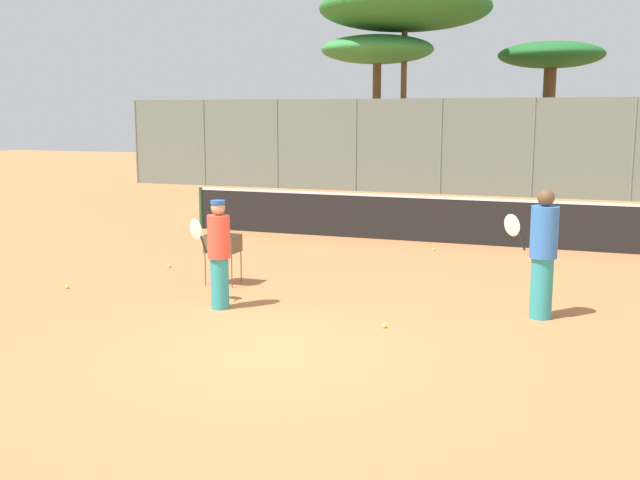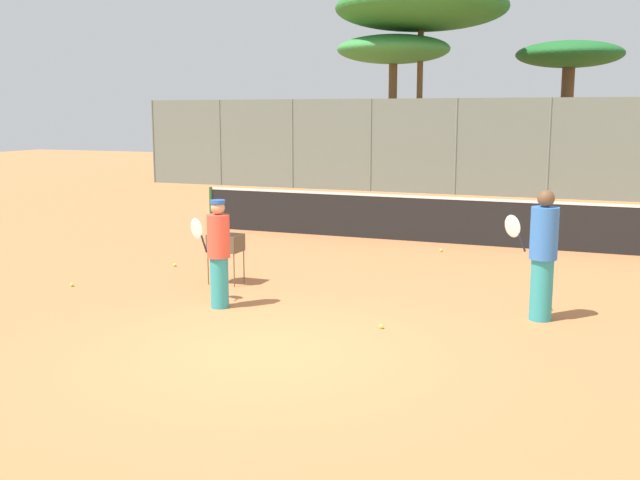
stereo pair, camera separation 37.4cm
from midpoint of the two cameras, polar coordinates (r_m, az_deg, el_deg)
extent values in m
plane|color=#C67242|center=(9.48, -4.84, -8.52)|extent=(80.00, 80.00, 0.00)
cylinder|color=#26592D|center=(19.52, -9.60, 2.42)|extent=(0.10, 0.10, 1.07)
cube|color=black|center=(17.41, 7.21, 1.51)|extent=(11.58, 0.01, 1.01)
cube|color=white|center=(17.35, 7.25, 3.26)|extent=(11.58, 0.02, 0.06)
cylinder|color=slate|center=(32.78, -14.14, 7.26)|extent=(0.08, 0.08, 3.47)
cylinder|color=slate|center=(31.08, -9.16, 7.31)|extent=(0.08, 0.08, 3.47)
cylinder|color=slate|center=(29.64, -3.64, 7.30)|extent=(0.08, 0.08, 3.47)
cylinder|color=slate|center=(28.49, 2.37, 7.22)|extent=(0.08, 0.08, 3.47)
cylinder|color=slate|center=(27.68, 8.81, 7.04)|extent=(0.08, 0.08, 3.47)
cylinder|color=slate|center=(27.23, 15.55, 6.76)|extent=(0.08, 0.08, 3.47)
cylinder|color=slate|center=(27.16, 22.40, 6.38)|extent=(0.08, 0.08, 3.47)
cube|color=slate|center=(27.41, 12.15, 6.91)|extent=(29.12, 0.01, 3.47)
cylinder|color=brown|center=(31.48, 6.01, 9.92)|extent=(0.24, 0.24, 6.23)
ellipsoid|color=#28722D|center=(31.75, 6.15, 17.13)|extent=(6.96, 6.96, 1.74)
cylinder|color=brown|center=(31.68, 3.98, 8.78)|extent=(0.35, 0.35, 4.94)
ellipsoid|color=#388E42|center=(31.78, 4.04, 14.28)|extent=(4.63, 4.63, 1.16)
cylinder|color=brown|center=(33.04, 16.63, 8.29)|extent=(0.51, 0.51, 4.77)
ellipsoid|color=#1E6028|center=(33.12, 16.88, 13.34)|extent=(4.31, 4.31, 1.08)
cylinder|color=teal|center=(11.53, -8.57, -3.28)|extent=(0.28, 0.28, 0.79)
cylinder|color=#E54C38|center=(11.39, -8.66, 0.25)|extent=(0.34, 0.34, 0.65)
sphere|color=tan|center=(11.32, -8.72, 2.42)|extent=(0.21, 0.21, 0.21)
cylinder|color=#2659B2|center=(11.31, -8.73, 2.87)|extent=(0.22, 0.22, 0.05)
cylinder|color=black|center=(11.68, -9.77, -0.36)|extent=(0.15, 0.08, 0.27)
ellipsoid|color=silver|center=(11.78, -10.34, 0.80)|extent=(0.38, 0.17, 0.43)
cylinder|color=teal|center=(11.26, 15.60, -3.55)|extent=(0.32, 0.32, 0.90)
cylinder|color=blue|center=(11.11, 15.80, 0.58)|extent=(0.39, 0.39, 0.75)
sphere|color=brown|center=(11.04, 15.91, 3.12)|extent=(0.24, 0.24, 0.24)
cylinder|color=black|center=(11.36, 14.22, -0.11)|extent=(0.14, 0.10, 0.27)
ellipsoid|color=silver|center=(11.44, 13.52, 1.10)|extent=(0.35, 0.23, 0.43)
cylinder|color=brown|center=(13.11, -9.54, -2.19)|extent=(0.02, 0.02, 0.58)
cylinder|color=brown|center=(12.87, -7.57, -2.37)|extent=(0.02, 0.02, 0.58)
cylinder|color=brown|center=(13.41, -8.79, -1.90)|extent=(0.02, 0.02, 0.58)
cylinder|color=brown|center=(13.18, -6.84, -2.06)|extent=(0.02, 0.02, 0.58)
cube|color=brown|center=(13.08, -8.22, -0.86)|extent=(0.55, 0.40, 0.01)
cube|color=brown|center=(12.88, -8.66, -0.39)|extent=(0.55, 0.01, 0.30)
cube|color=brown|center=(13.23, -7.83, -0.10)|extent=(0.55, 0.01, 0.30)
cube|color=brown|center=(13.19, -9.29, -0.17)|extent=(0.01, 0.40, 0.30)
cube|color=brown|center=(12.93, -7.16, -0.32)|extent=(0.01, 0.40, 0.30)
sphere|color=#D1E54C|center=(12.95, -7.49, -0.55)|extent=(0.07, 0.07, 0.07)
sphere|color=#D1E54C|center=(13.00, -8.12, -0.76)|extent=(0.07, 0.07, 0.07)
sphere|color=#D1E54C|center=(13.02, -8.13, -0.74)|extent=(0.07, 0.07, 0.07)
sphere|color=#D1E54C|center=(13.16, -8.34, -0.40)|extent=(0.07, 0.07, 0.07)
sphere|color=#D1E54C|center=(13.04, -9.12, -0.51)|extent=(0.07, 0.07, 0.07)
sphere|color=#D1E54C|center=(13.18, -7.97, -0.38)|extent=(0.07, 0.07, 0.07)
sphere|color=#D1E54C|center=(13.11, -7.27, -0.41)|extent=(0.07, 0.07, 0.07)
sphere|color=#D1E54C|center=(13.19, -8.17, -0.37)|extent=(0.07, 0.07, 0.07)
sphere|color=#D1E54C|center=(13.20, -8.90, -0.61)|extent=(0.07, 0.07, 0.07)
sphere|color=#D1E54C|center=(13.09, -7.97, -0.68)|extent=(0.07, 0.07, 0.07)
sphere|color=#D1E54C|center=(13.22, -8.26, -0.58)|extent=(0.07, 0.07, 0.07)
sphere|color=#D1E54C|center=(14.79, -12.13, -1.94)|extent=(0.07, 0.07, 0.07)
sphere|color=#D1E54C|center=(11.95, 16.19, -4.87)|extent=(0.07, 0.07, 0.07)
sphere|color=#D1E54C|center=(13.52, -19.47, -3.37)|extent=(0.07, 0.07, 0.07)
sphere|color=#D1E54C|center=(10.48, 3.90, -6.54)|extent=(0.07, 0.07, 0.07)
sphere|color=#D1E54C|center=(16.34, 8.02, -0.72)|extent=(0.07, 0.07, 0.07)
cube|color=#232328|center=(31.75, 11.43, 4.96)|extent=(4.20, 1.70, 0.90)
cube|color=#33383D|center=(31.73, 11.12, 6.42)|extent=(2.20, 1.50, 0.70)
camera|label=1|loc=(0.19, -90.92, -0.16)|focal=42.00mm
camera|label=2|loc=(0.19, 89.08, 0.16)|focal=42.00mm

